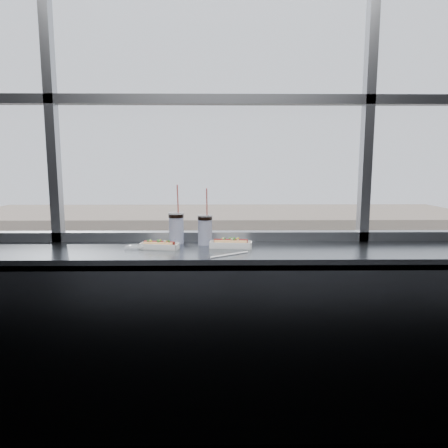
{
  "coord_description": "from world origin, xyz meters",
  "views": [
    {
      "loc": [
        0.05,
        -1.09,
        1.59
      ],
      "look_at": [
        0.08,
        1.23,
        1.25
      ],
      "focal_mm": 32.0,
      "sensor_mm": 36.0,
      "label": 1
    }
  ],
  "objects_px": {
    "hotdog_tray_right": "(231,244)",
    "soda_cup_right": "(205,228)",
    "tree_left": "(97,287)",
    "car_near_b": "(96,397)",
    "tree_center": "(248,286)",
    "wrapper": "(135,247)",
    "car_far_b": "(223,330)",
    "car_far_c": "(365,329)",
    "tree_right": "(360,277)",
    "pedestrian_c": "(292,306)",
    "soda_cup_left": "(176,226)",
    "pedestrian_a": "(149,306)",
    "loose_straw": "(230,255)",
    "car_near_c": "(197,397)",
    "car_far_a": "(58,333)",
    "car_near_d": "(356,394)",
    "hotdog_tray_left": "(159,245)"
  },
  "relations": [
    {
      "from": "hotdog_tray_right",
      "to": "soda_cup_right",
      "type": "xyz_separation_m",
      "value": [
        -0.16,
        0.1,
        0.08
      ]
    },
    {
      "from": "soda_cup_right",
      "to": "tree_left",
      "type": "xyz_separation_m",
      "value": [
        -9.56,
        28.13,
        -9.09
      ]
    },
    {
      "from": "car_near_b",
      "to": "tree_center",
      "type": "distance_m",
      "value": 14.85
    },
    {
      "from": "wrapper",
      "to": "car_far_b",
      "type": "height_order",
      "value": "wrapper"
    },
    {
      "from": "car_far_c",
      "to": "tree_right",
      "type": "relative_size",
      "value": 1.17
    },
    {
      "from": "pedestrian_c",
      "to": "tree_center",
      "type": "bearing_deg",
      "value": -163.45
    },
    {
      "from": "wrapper",
      "to": "tree_center",
      "type": "height_order",
      "value": "wrapper"
    },
    {
      "from": "wrapper",
      "to": "tree_center",
      "type": "bearing_deg",
      "value": 84.3
    },
    {
      "from": "soda_cup_left",
      "to": "pedestrian_a",
      "type": "relative_size",
      "value": 0.18
    },
    {
      "from": "soda_cup_left",
      "to": "car_near_b",
      "type": "relative_size",
      "value": 0.06
    },
    {
      "from": "loose_straw",
      "to": "tree_right",
      "type": "relative_size",
      "value": 0.04
    },
    {
      "from": "soda_cup_left",
      "to": "loose_straw",
      "type": "height_order",
      "value": "soda_cup_left"
    },
    {
      "from": "soda_cup_right",
      "to": "car_near_c",
      "type": "xyz_separation_m",
      "value": [
        -1.05,
        16.13,
        -11.14
      ]
    },
    {
      "from": "soda_cup_right",
      "to": "car_near_b",
      "type": "distance_m",
      "value": 20.5
    },
    {
      "from": "soda_cup_right",
      "to": "tree_left",
      "type": "height_order",
      "value": "soda_cup_right"
    },
    {
      "from": "pedestrian_c",
      "to": "tree_center",
      "type": "height_order",
      "value": "tree_center"
    },
    {
      "from": "soda_cup_right",
      "to": "pedestrian_a",
      "type": "height_order",
      "value": "soda_cup_right"
    },
    {
      "from": "car_near_c",
      "to": "tree_left",
      "type": "relative_size",
      "value": 1.32
    },
    {
      "from": "car_far_a",
      "to": "pedestrian_a",
      "type": "xyz_separation_m",
      "value": [
        5.49,
        5.09,
        0.09
      ]
    },
    {
      "from": "car_near_d",
      "to": "car_near_c",
      "type": "relative_size",
      "value": 1.1
    },
    {
      "from": "hotdog_tray_left",
      "to": "car_far_c",
      "type": "xyz_separation_m",
      "value": [
        10.61,
        24.27,
        -10.96
      ]
    },
    {
      "from": "tree_left",
      "to": "tree_right",
      "type": "height_order",
      "value": "tree_right"
    },
    {
      "from": "pedestrian_a",
      "to": "pedestrian_c",
      "type": "bearing_deg",
      "value": 90.16
    },
    {
      "from": "wrapper",
      "to": "car_near_c",
      "type": "xyz_separation_m",
      "value": [
        -0.63,
        16.27,
        -11.05
      ]
    },
    {
      "from": "car_far_a",
      "to": "pedestrian_c",
      "type": "bearing_deg",
      "value": -77.56
    },
    {
      "from": "car_near_d",
      "to": "car_far_b",
      "type": "height_order",
      "value": "car_far_b"
    },
    {
      "from": "wrapper",
      "to": "car_far_c",
      "type": "relative_size",
      "value": 0.02
    },
    {
      "from": "pedestrian_a",
      "to": "tree_center",
      "type": "bearing_deg",
      "value": 82.35
    },
    {
      "from": "wrapper",
      "to": "car_near_d",
      "type": "bearing_deg",
      "value": 65.58
    },
    {
      "from": "soda_cup_left",
      "to": "car_far_a",
      "type": "bearing_deg",
      "value": 114.52
    },
    {
      "from": "car_far_a",
      "to": "tree_center",
      "type": "relative_size",
      "value": 1.25
    },
    {
      "from": "loose_straw",
      "to": "car_near_b",
      "type": "distance_m",
      "value": 20.74
    },
    {
      "from": "tree_center",
      "to": "tree_left",
      "type": "bearing_deg",
      "value": -180.0
    },
    {
      "from": "car_far_b",
      "to": "car_near_c",
      "type": "distance_m",
      "value": 8.12
    },
    {
      "from": "tree_right",
      "to": "car_far_a",
      "type": "bearing_deg",
      "value": -169.92
    },
    {
      "from": "car_far_b",
      "to": "pedestrian_a",
      "type": "xyz_separation_m",
      "value": [
        -6.01,
        5.09,
        -0.08
      ]
    },
    {
      "from": "loose_straw",
      "to": "car_near_d",
      "type": "bearing_deg",
      "value": 33.48
    },
    {
      "from": "hotdog_tray_right",
      "to": "pedestrian_c",
      "type": "xyz_separation_m",
      "value": [
        6.02,
        29.36,
        -11.1
      ]
    },
    {
      "from": "pedestrian_c",
      "to": "tree_left",
      "type": "height_order",
      "value": "tree_left"
    },
    {
      "from": "car_near_d",
      "to": "car_far_a",
      "type": "height_order",
      "value": "car_near_d"
    },
    {
      "from": "pedestrian_c",
      "to": "tree_right",
      "type": "height_order",
      "value": "tree_right"
    },
    {
      "from": "hotdog_tray_right",
      "to": "car_near_b",
      "type": "xyz_separation_m",
      "value": [
        -6.27,
        16.24,
        -11.0
      ]
    },
    {
      "from": "car_near_d",
      "to": "car_far_a",
      "type": "xyz_separation_m",
      "value": [
        -18.15,
        8.0,
        -0.15
      ]
    },
    {
      "from": "loose_straw",
      "to": "car_near_c",
      "type": "height_order",
      "value": "loose_straw"
    },
    {
      "from": "soda_cup_right",
      "to": "pedestrian_c",
      "type": "distance_m",
      "value": 31.92
    },
    {
      "from": "car_near_c",
      "to": "tree_right",
      "type": "bearing_deg",
      "value": -51.36
    },
    {
      "from": "car_near_d",
      "to": "tree_center",
      "type": "bearing_deg",
      "value": 20.83
    },
    {
      "from": "hotdog_tray_left",
      "to": "tree_left",
      "type": "bearing_deg",
      "value": 119.23
    },
    {
      "from": "car_far_b",
      "to": "pedestrian_a",
      "type": "height_order",
      "value": "car_far_b"
    },
    {
      "from": "hotdog_tray_right",
      "to": "tree_center",
      "type": "xyz_separation_m",
      "value": [
        2.25,
        28.24,
        -9.0
      ]
    }
  ]
}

